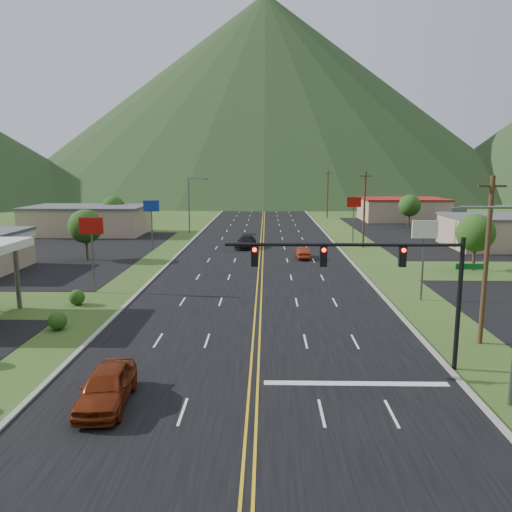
{
  "coord_description": "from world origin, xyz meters",
  "views": [
    {
      "loc": [
        0.58,
        -10.98,
        10.41
      ],
      "look_at": [
        -0.1,
        22.52,
        4.5
      ],
      "focal_mm": 35.0,
      "sensor_mm": 36.0,
      "label": 1
    }
  ],
  "objects_px": {
    "traffic_signal": "(382,269)",
    "car_red_far": "(303,253)",
    "car_red_near": "(107,387)",
    "car_dark_mid": "(246,242)",
    "streetlight_west": "(191,201)"
  },
  "relations": [
    {
      "from": "traffic_signal",
      "to": "car_red_far",
      "type": "xyz_separation_m",
      "value": [
        -1.58,
        32.42,
        -4.67
      ]
    },
    {
      "from": "car_red_near",
      "to": "car_red_far",
      "type": "bearing_deg",
      "value": 69.72
    },
    {
      "from": "car_dark_mid",
      "to": "streetlight_west",
      "type": "bearing_deg",
      "value": 129.65
    },
    {
      "from": "car_red_near",
      "to": "traffic_signal",
      "type": "bearing_deg",
      "value": 15.7
    },
    {
      "from": "streetlight_west",
      "to": "car_red_far",
      "type": "distance_m",
      "value": 29.18
    },
    {
      "from": "traffic_signal",
      "to": "car_red_near",
      "type": "bearing_deg",
      "value": -161.15
    },
    {
      "from": "car_dark_mid",
      "to": "car_red_far",
      "type": "relative_size",
      "value": 1.32
    },
    {
      "from": "traffic_signal",
      "to": "streetlight_west",
      "type": "relative_size",
      "value": 1.46
    },
    {
      "from": "car_red_near",
      "to": "car_dark_mid",
      "type": "xyz_separation_m",
      "value": [
        4.33,
        44.39,
        -0.08
      ]
    },
    {
      "from": "traffic_signal",
      "to": "car_dark_mid",
      "type": "bearing_deg",
      "value": 102.14
    },
    {
      "from": "traffic_signal",
      "to": "streetlight_west",
      "type": "distance_m",
      "value": 58.88
    },
    {
      "from": "car_red_far",
      "to": "traffic_signal",
      "type": "bearing_deg",
      "value": 92.07
    },
    {
      "from": "car_red_near",
      "to": "car_red_far",
      "type": "relative_size",
      "value": 1.25
    },
    {
      "from": "streetlight_west",
      "to": "car_red_near",
      "type": "xyz_separation_m",
      "value": [
        5.23,
        -60.42,
        -4.33
      ]
    },
    {
      "from": "car_dark_mid",
      "to": "car_red_far",
      "type": "distance_m",
      "value": 10.31
    }
  ]
}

